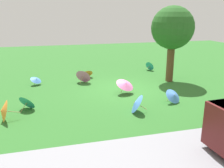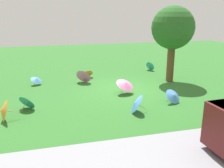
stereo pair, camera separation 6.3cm
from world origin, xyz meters
The scene contains 12 objects.
ground centered at (0.00, 0.00, 0.00)m, with size 40.00×40.00×0.00m, color #2D6B28.
road_strip centered at (0.00, 7.07, 0.00)m, with size 40.00×3.57×0.01m, color gray.
shade_tree centered at (-3.18, -0.88, 3.17)m, with size 2.51×2.51×4.48m.
parasol_blue_0 centered at (4.74, -2.03, 0.34)m, with size 0.88×0.88×0.54m.
parasol_orange_0 centered at (1.58, -2.96, 0.31)m, with size 0.72×0.64×0.59m.
parasol_pink_0 centered at (1.98, -1.84, 0.43)m, with size 1.09×0.99×0.87m.
parasol_blue_1 centered at (-1.56, 2.68, 0.37)m, with size 0.95×0.89×0.70m.
parasol_teal_0 centered at (4.97, 1.76, 0.35)m, with size 0.93×0.90×0.70m.
parasol_pink_1 centered at (0.20, 0.80, 0.53)m, with size 1.26×1.25×0.84m.
parasol_teal_1 centered at (-3.19, -3.89, 0.33)m, with size 0.73×0.76×0.66m.
parasol_orange_1 centered at (5.79, 2.82, 0.44)m, with size 0.92×0.93×0.88m.
parasol_blue_4 centered at (0.53, 3.27, 0.41)m, with size 0.85×0.98×0.81m.
Camera 2 is at (3.89, 12.35, 4.08)m, focal length 39.20 mm.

